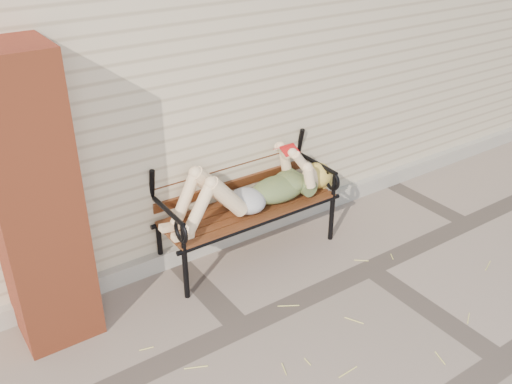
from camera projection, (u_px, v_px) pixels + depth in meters
ground at (369, 269)px, 4.66m from camera, size 80.00×80.00×0.00m
house_wall at (184, 18)px, 6.12m from camera, size 8.00×4.00×3.00m
foundation_strip at (296, 211)px, 5.32m from camera, size 8.00×0.10×0.15m
brick_pillar at (34, 203)px, 3.58m from camera, size 0.50×0.50×2.00m
garden_bench at (242, 187)px, 4.65m from camera, size 1.62×0.65×1.05m
reading_woman at (252, 189)px, 4.54m from camera, size 1.53×0.35×0.48m
straw_scatter at (387, 351)px, 3.82m from camera, size 2.65×1.51×0.01m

